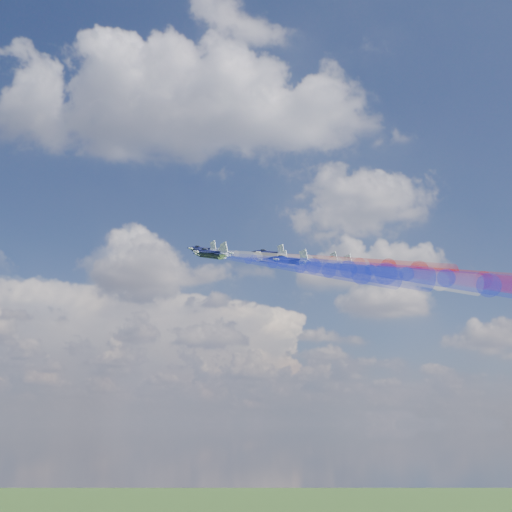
# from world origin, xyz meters

# --- Properties ---
(jet_lead) EXTENTS (16.03, 16.01, 7.90)m
(jet_lead) POSITION_xyz_m (3.36, 0.59, 140.01)
(jet_lead) COLOR black
(trail_lead) EXTENTS (36.36, 34.48, 16.74)m
(trail_lead) POSITION_xyz_m (23.83, -18.18, 132.49)
(trail_lead) COLOR silver
(jet_inner_left) EXTENTS (16.03, 16.01, 7.90)m
(jet_inner_left) POSITION_xyz_m (6.98, -13.87, 134.55)
(jet_inner_left) COLOR black
(trail_inner_left) EXTENTS (36.36, 34.48, 16.74)m
(trail_inner_left) POSITION_xyz_m (27.44, -32.64, 127.03)
(trail_inner_left) COLOR #1B2AE8
(jet_inner_right) EXTENTS (16.03, 16.01, 7.90)m
(jet_inner_right) POSITION_xyz_m (20.72, -1.28, 138.32)
(jet_inner_right) COLOR black
(trail_inner_right) EXTENTS (36.36, 34.48, 16.74)m
(trail_inner_right) POSITION_xyz_m (41.18, -20.05, 130.80)
(trail_inner_right) COLOR red
(jet_outer_left) EXTENTS (16.03, 16.01, 7.90)m
(jet_outer_left) POSITION_xyz_m (8.83, -30.09, 130.77)
(jet_outer_left) COLOR black
(trail_outer_left) EXTENTS (36.36, 34.48, 16.74)m
(trail_outer_left) POSITION_xyz_m (29.29, -48.85, 123.25)
(trail_outer_left) COLOR #1B2AE8
(jet_center_third) EXTENTS (16.03, 16.01, 7.90)m
(jet_center_third) POSITION_xyz_m (21.35, -13.85, 133.30)
(jet_center_third) COLOR black
(trail_center_third) EXTENTS (36.36, 34.48, 16.74)m
(trail_center_third) POSITION_xyz_m (41.81, -32.61, 125.78)
(trail_center_third) COLOR silver
(jet_outer_right) EXTENTS (16.03, 16.01, 7.90)m
(jet_outer_right) POSITION_xyz_m (34.00, -0.72, 136.36)
(jet_outer_right) COLOR black
(trail_outer_right) EXTENTS (36.36, 34.48, 16.74)m
(trail_outer_right) POSITION_xyz_m (54.47, -19.49, 128.84)
(trail_outer_right) COLOR red
(jet_rear_left) EXTENTS (16.03, 16.01, 7.90)m
(jet_rear_left) POSITION_xyz_m (25.18, -29.67, 129.13)
(jet_rear_left) COLOR black
(trail_rear_left) EXTENTS (36.36, 34.48, 16.74)m
(trail_rear_left) POSITION_xyz_m (45.64, -48.44, 121.61)
(trail_rear_left) COLOR #1B2AE8
(jet_rear_right) EXTENTS (16.03, 16.01, 7.90)m
(jet_rear_right) POSITION_xyz_m (35.85, -15.09, 131.89)
(jet_rear_right) COLOR black
(trail_rear_right) EXTENTS (36.36, 34.48, 16.74)m
(trail_rear_right) POSITION_xyz_m (56.31, -33.86, 124.37)
(trail_rear_right) COLOR red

